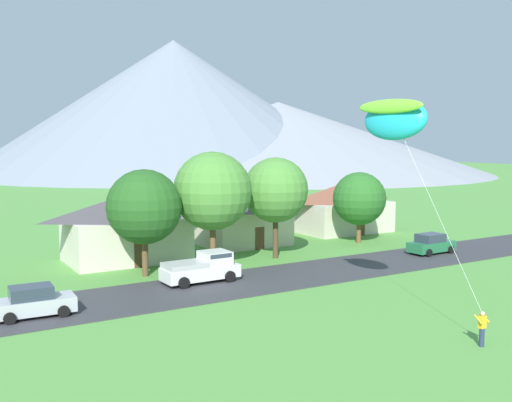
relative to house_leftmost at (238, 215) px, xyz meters
name	(u,v)px	position (x,y,z in m)	size (l,w,h in m)	color
road_strip	(209,287)	(-9.90, -13.73, -2.59)	(160.00, 6.85, 0.08)	#38383D
mountain_east_ridge	(278,138)	(69.97, 99.86, 7.90)	(123.20, 123.20, 21.07)	#8E939E
mountain_far_east_ridge	(182,138)	(47.40, 119.38, 7.95)	(82.16, 82.16, 21.16)	gray
mountain_far_west_ridge	(174,107)	(43.88, 116.81, 17.00)	(119.51, 119.51, 39.25)	gray
house_leftmost	(238,215)	(0.00, 0.00, 0.00)	(8.00, 8.38, 5.08)	beige
house_left_center	(126,227)	(-11.59, -2.44, 0.12)	(9.81, 6.59, 5.32)	beige
house_rightmost	(339,207)	(12.85, 1.04, -0.07)	(10.14, 7.84, 4.95)	beige
tree_near_left	(276,190)	(-0.82, -7.69, 2.93)	(5.30, 5.30, 8.24)	#4C3823
tree_center	(359,199)	(9.75, -5.75, 1.54)	(4.96, 4.96, 6.67)	brown
tree_right_of_center	(144,207)	(-12.25, -8.37, 2.31)	(5.28, 5.28, 7.59)	brown
tree_near_right	(212,191)	(-6.93, -8.45, 3.19)	(5.87, 5.87, 8.77)	brown
parked_car_silver_west_end	(34,302)	(-20.92, -14.62, -1.76)	(4.28, 2.23, 1.68)	#B7BCC1
parked_car_green_mid_west	(431,244)	(11.30, -13.17, -1.76)	(4.24, 2.16, 1.68)	#237042
pickup_truck_white_west_side	(202,267)	(-9.67, -12.27, -1.57)	(5.22, 2.37, 1.99)	white
kite_flyer_with_kite	(396,120)	(-4.46, -24.72, 7.98)	(2.51, 7.64, 11.85)	navy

